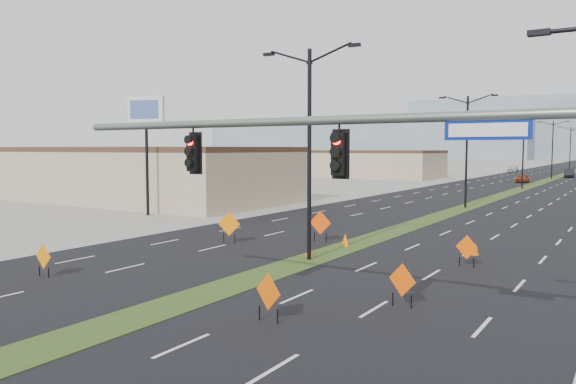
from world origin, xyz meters
The scene contains 27 objects.
ground centered at (0.00, 0.00, 0.00)m, with size 600.00×600.00×0.00m, color gray.
road_surface centered at (0.00, 100.00, 0.00)m, with size 25.00×400.00×0.02m, color black.
median_strip centered at (0.00, 100.00, 0.00)m, with size 2.00×400.00×0.04m, color #2C4719.
building_sw_near centered at (-35.00, 30.00, 2.50)m, with size 40.00×16.00×5.00m, color tan.
building_sw_far centered at (-32.00, 85.00, 2.25)m, with size 30.00×14.00×4.50m, color tan.
mesa_west centered at (-120.00, 280.00, 11.00)m, with size 180.00×50.00×22.00m, color gray.
mesa_backdrop centered at (-30.00, 320.00, 16.00)m, with size 140.00×50.00×32.00m, color gray.
signal_mast centered at (8.56, 2.00, 4.79)m, with size 16.30×0.60×8.00m.
streetlight_0 centered at (0.00, 12.00, 5.42)m, with size 5.15×0.24×10.02m.
streetlight_1 centered at (0.00, 40.00, 5.42)m, with size 5.15×0.24×10.02m.
streetlight_2 centered at (0.00, 68.00, 5.42)m, with size 5.15×0.24×10.02m.
streetlight_3 centered at (0.00, 96.00, 5.42)m, with size 5.15×0.24×10.02m.
streetlight_4 centered at (0.00, 124.00, 5.42)m, with size 5.15×0.24×10.02m.
car_left centered at (-2.43, 82.63, 0.64)m, with size 1.51×3.76×1.28m, color maroon.
car_mid centered at (2.00, 103.84, 0.80)m, with size 1.70×4.87×1.60m, color black.
car_far centered at (-11.45, 123.59, 0.71)m, with size 2.00×4.91×1.43m, color silver.
construction_sign_0 centered at (-7.53, 3.00, 0.83)m, with size 1.07×0.12×1.43m.
construction_sign_1 centered at (-6.19, 13.68, 1.06)m, with size 1.31×0.37×1.79m.
construction_sign_2 centered at (-2.08, 16.86, 1.06)m, with size 1.35×0.08×1.80m.
construction_sign_3 centered at (3.78, 3.00, 0.90)m, with size 1.11×0.40×1.54m.
construction_sign_4 centered at (6.67, 6.77, 0.88)m, with size 1.08×0.42×1.50m.
construction_sign_5 centered at (6.80, 14.48, 0.85)m, with size 1.06×0.33×1.45m.
cone_0 centered at (-0.35, 12.64, 0.33)m, with size 0.40×0.40×0.67m, color #DE5504.
cone_1 centered at (-0.12, 16.23, 0.26)m, with size 0.32×0.32×0.53m, color orange.
cone_2 centered at (6.43, 17.53, 0.33)m, with size 0.39×0.39×0.66m, color #DA4704.
cone_3 centered at (-0.58, 17.05, 0.30)m, with size 0.36×0.36×0.61m, color #ED6204.
pole_sign_west centered at (-20.06, 20.76, 7.72)m, with size 3.06×1.21×9.46m.
Camera 1 is at (13.36, -11.00, 5.37)m, focal length 35.00 mm.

